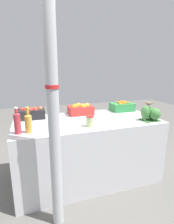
{
  "coord_description": "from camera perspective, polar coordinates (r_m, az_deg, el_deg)",
  "views": [
    {
      "loc": [
        -0.69,
        -2.05,
        1.45
      ],
      "look_at": [
        0.0,
        0.0,
        0.92
      ],
      "focal_mm": 28.0,
      "sensor_mm": 36.0,
      "label": 1
    }
  ],
  "objects": [
    {
      "name": "sparrow_bird",
      "position": [
        2.31,
        19.41,
        2.67
      ],
      "size": [
        0.13,
        0.05,
        0.05
      ],
      "rotation": [
        0.0,
        0.0,
        2.88
      ],
      "color": "#4C3D2D",
      "rests_on": "broccoli_pile"
    },
    {
      "name": "apple_crate",
      "position": [
        2.41,
        -17.68,
        -0.31
      ],
      "size": [
        0.34,
        0.24,
        0.15
      ],
      "color": "black",
      "rests_on": "market_table"
    },
    {
      "name": "broccoli_pile",
      "position": [
        2.34,
        20.12,
        -0.46
      ],
      "size": [
        0.24,
        0.2,
        0.19
      ],
      "color": "#2D602D",
      "rests_on": "market_table"
    },
    {
      "name": "pickle_jar",
      "position": [
        1.97,
        0.95,
        -2.96
      ],
      "size": [
        0.09,
        0.09,
        0.13
      ],
      "color": "#B2C684",
      "rests_on": "market_table"
    },
    {
      "name": "market_table",
      "position": [
        2.4,
        0.0,
        -11.84
      ],
      "size": [
        1.81,
        0.9,
        0.82
      ],
      "primitive_type": "cube",
      "color": "silver",
      "rests_on": "ground_plane"
    },
    {
      "name": "carrot_crate",
      "position": [
        2.77,
        11.42,
        1.71
      ],
      "size": [
        0.34,
        0.24,
        0.15
      ],
      "color": "#2D8442",
      "rests_on": "market_table"
    },
    {
      "name": "juice_bottle_ruby",
      "position": [
        1.87,
        -21.82,
        -3.21
      ],
      "size": [
        0.07,
        0.07,
        0.27
      ],
      "color": "#B2333D",
      "rests_on": "market_table"
    },
    {
      "name": "orange_crate",
      "position": [
        2.5,
        -2.11,
        0.94
      ],
      "size": [
        0.34,
        0.24,
        0.16
      ],
      "color": "red",
      "rests_on": "market_table"
    },
    {
      "name": "ground_plane",
      "position": [
        2.61,
        0.0,
        -19.95
      ],
      "size": [
        10.0,
        10.0,
        0.0
      ],
      "primitive_type": "plane",
      "color": "#605E59"
    },
    {
      "name": "juice_bottle_amber",
      "position": [
        1.87,
        -18.62,
        -3.2
      ],
      "size": [
        0.07,
        0.07,
        0.27
      ],
      "color": "gold",
      "rests_on": "market_table"
    },
    {
      "name": "support_pole",
      "position": [
        1.46,
        -11.09,
        3.55
      ],
      "size": [
        0.11,
        0.11,
        2.39
      ],
      "color": "#B7BABF",
      "rests_on": "ground_plane"
    }
  ]
}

